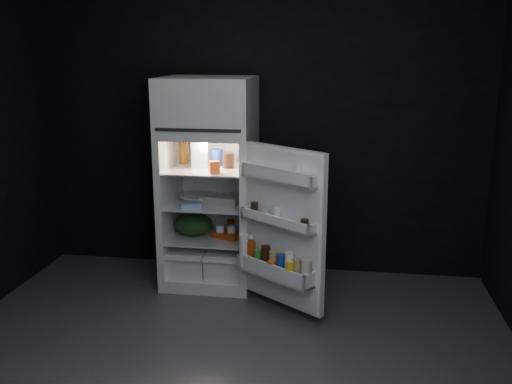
% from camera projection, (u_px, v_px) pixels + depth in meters
% --- Properties ---
extents(floor, '(4.00, 3.40, 0.00)m').
position_uv_depth(floor, '(224.00, 359.00, 3.79)').
color(floor, '#4C4C51').
rests_on(floor, ground).
extents(wall_back, '(4.00, 0.00, 2.70)m').
position_uv_depth(wall_back, '(260.00, 124.00, 5.09)').
color(wall_back, black).
rests_on(wall_back, ground).
extents(wall_front, '(4.00, 0.00, 2.70)m').
position_uv_depth(wall_front, '(110.00, 259.00, 1.83)').
color(wall_front, black).
rests_on(wall_front, ground).
extents(refrigerator, '(0.76, 0.71, 1.78)m').
position_uv_depth(refrigerator, '(210.00, 175.00, 4.88)').
color(refrigerator, white).
rests_on(refrigerator, ground).
extents(fridge_door, '(0.69, 0.58, 1.22)m').
position_uv_depth(fridge_door, '(281.00, 231.00, 4.27)').
color(fridge_door, white).
rests_on(fridge_door, ground).
extents(milk_jug, '(0.17, 0.17, 0.24)m').
position_uv_depth(milk_jug, '(199.00, 153.00, 4.81)').
color(milk_jug, white).
rests_on(milk_jug, refrigerator).
extents(mayo_jar, '(0.13, 0.13, 0.14)m').
position_uv_depth(mayo_jar, '(217.00, 157.00, 4.90)').
color(mayo_jar, navy).
rests_on(mayo_jar, refrigerator).
extents(jam_jar, '(0.11, 0.11, 0.13)m').
position_uv_depth(jam_jar, '(228.00, 161.00, 4.78)').
color(jam_jar, black).
rests_on(jam_jar, refrigerator).
extents(amber_bottle, '(0.09, 0.09, 0.22)m').
position_uv_depth(amber_bottle, '(184.00, 151.00, 4.96)').
color(amber_bottle, '#B9631D').
rests_on(amber_bottle, refrigerator).
extents(small_carton, '(0.10, 0.09, 0.10)m').
position_uv_depth(small_carton, '(215.00, 167.00, 4.59)').
color(small_carton, '#D75219').
rests_on(small_carton, refrigerator).
extents(egg_carton, '(0.34, 0.18, 0.07)m').
position_uv_depth(egg_carton, '(219.00, 200.00, 4.80)').
color(egg_carton, gray).
rests_on(egg_carton, refrigerator).
extents(pie, '(0.28, 0.28, 0.04)m').
position_uv_depth(pie, '(198.00, 198.00, 4.93)').
color(pie, tan).
rests_on(pie, refrigerator).
extents(flat_package, '(0.18, 0.14, 0.04)m').
position_uv_depth(flat_package, '(191.00, 205.00, 4.71)').
color(flat_package, '#82A0CA').
rests_on(flat_package, refrigerator).
extents(wrapped_pkg, '(0.15, 0.14, 0.05)m').
position_uv_depth(wrapped_pkg, '(233.00, 197.00, 4.95)').
color(wrapped_pkg, beige).
rests_on(wrapped_pkg, refrigerator).
extents(produce_bag, '(0.38, 0.34, 0.20)m').
position_uv_depth(produce_bag, '(194.00, 224.00, 4.95)').
color(produce_bag, '#193815').
rests_on(produce_bag, refrigerator).
extents(yogurt_tray, '(0.26, 0.20, 0.05)m').
position_uv_depth(yogurt_tray, '(227.00, 235.00, 4.89)').
color(yogurt_tray, '#AC3B0E').
rests_on(yogurt_tray, refrigerator).
extents(small_can_red, '(0.09, 0.09, 0.09)m').
position_uv_depth(small_can_red, '(231.00, 225.00, 5.10)').
color(small_can_red, '#AC3B0E').
rests_on(small_can_red, refrigerator).
extents(small_can_silver, '(0.10, 0.10, 0.09)m').
position_uv_depth(small_can_silver, '(245.00, 226.00, 5.07)').
color(small_can_silver, silver).
rests_on(small_can_silver, refrigerator).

